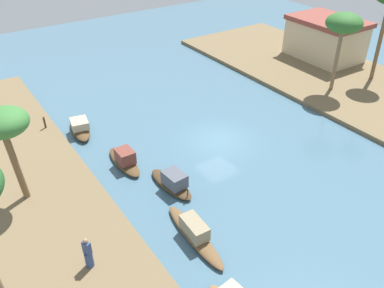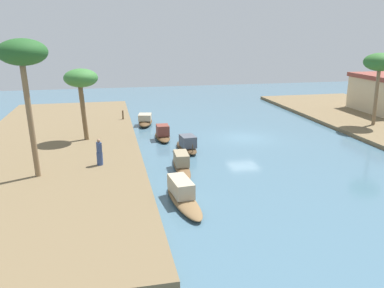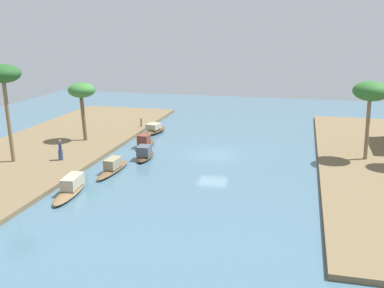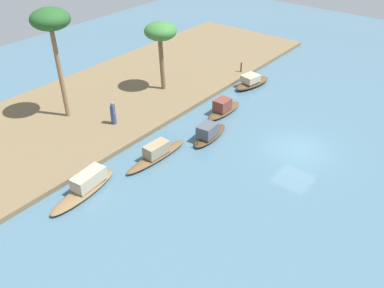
% 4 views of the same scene
% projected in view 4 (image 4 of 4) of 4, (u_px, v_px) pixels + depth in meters
% --- Properties ---
extents(river_water, '(67.01, 67.01, 0.00)m').
position_uv_depth(river_water, '(298.00, 149.00, 27.76)').
color(river_water, '#476B7F').
rests_on(river_water, ground).
extents(riverbank_left, '(37.08, 12.18, 0.33)m').
position_uv_depth(riverbank_left, '(136.00, 87.00, 35.48)').
color(riverbank_left, brown).
rests_on(riverbank_left, ground).
extents(sampan_with_tall_canopy, '(5.04, 1.15, 1.12)m').
position_uv_depth(sampan_with_tall_canopy, '(157.00, 154.00, 26.59)').
color(sampan_with_tall_canopy, brown).
rests_on(sampan_with_tall_canopy, river_water).
extents(sampan_upstream_small, '(3.96, 1.91, 1.09)m').
position_uv_depth(sampan_upstream_small, '(252.00, 82.00, 35.76)').
color(sampan_upstream_small, brown).
rests_on(sampan_upstream_small, river_water).
extents(sampan_downstream_large, '(4.86, 1.62, 1.17)m').
position_uv_depth(sampan_downstream_large, '(86.00, 186.00, 23.75)').
color(sampan_downstream_large, brown).
rests_on(sampan_downstream_large, river_water).
extents(sampan_foreground, '(3.72, 1.16, 1.23)m').
position_uv_depth(sampan_foreground, '(223.00, 108.00, 31.68)').
color(sampan_foreground, brown).
rests_on(sampan_foreground, river_water).
extents(sampan_open_hull, '(3.67, 1.45, 1.20)m').
position_uv_depth(sampan_open_hull, '(209.00, 133.00, 28.59)').
color(sampan_open_hull, '#47331E').
rests_on(sampan_open_hull, river_water).
extents(person_on_near_bank, '(0.50, 0.50, 1.70)m').
position_uv_depth(person_on_near_bank, '(113.00, 115.00, 29.59)').
color(person_on_near_bank, '#33477A').
rests_on(person_on_near_bank, riverbank_left).
extents(mooring_post, '(0.14, 0.14, 0.87)m').
position_uv_depth(mooring_post, '(241.00, 67.00, 37.56)').
color(mooring_post, '#4C3823').
rests_on(mooring_post, riverbank_left).
extents(palm_tree_left_near, '(2.53, 2.53, 5.50)m').
position_uv_depth(palm_tree_left_near, '(161.00, 33.00, 32.40)').
color(palm_tree_left_near, brown).
rests_on(palm_tree_left_near, riverbank_left).
extents(palm_tree_left_far, '(2.63, 2.63, 7.80)m').
position_uv_depth(palm_tree_left_far, '(51.00, 22.00, 27.31)').
color(palm_tree_left_far, '#7F6647').
rests_on(palm_tree_left_far, riverbank_left).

